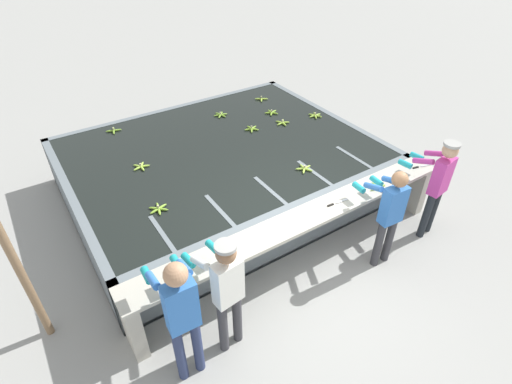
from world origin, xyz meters
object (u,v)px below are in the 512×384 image
Objects in this scene: banana_bunch_floating_4 at (282,123)px; worker_1 at (226,287)px; banana_bunch_floating_9 at (221,115)px; banana_bunch_floating_1 at (261,99)px; banana_bunch_floating_5 at (114,130)px; worker_0 at (181,312)px; banana_bunch_ledge_1 at (181,278)px; knife_1 at (335,204)px; banana_bunch_floating_2 at (252,129)px; banana_bunch_floating_8 at (304,169)px; support_post_left at (2,235)px; banana_bunch_ledge_0 at (378,187)px; banana_bunch_floating_3 at (315,115)px; worker_3 at (438,181)px; banana_bunch_floating_7 at (158,209)px; banana_bunch_floating_6 at (141,167)px; knife_0 at (419,167)px; banana_bunch_floating_0 at (272,112)px; worker_2 at (389,211)px.

worker_1 is at bearing -134.88° from banana_bunch_floating_4.
banana_bunch_floating_1 is at bearing 10.16° from banana_bunch_floating_9.
banana_bunch_floating_5 is at bearing 165.61° from banana_bunch_floating_9.
worker_0 is 0.57m from banana_bunch_ledge_1.
banana_bunch_floating_9 is 1.02× the size of banana_bunch_ledge_1.
knife_1 is (-0.85, -2.38, -0.01)m from banana_bunch_floating_4.
worker_1 is 5.82× the size of banana_bunch_floating_2.
support_post_left is (-4.00, -0.11, 0.70)m from banana_bunch_floating_8.
banana_bunch_floating_3 is at bearing 71.43° from banana_bunch_ledge_0.
banana_bunch_ledge_1 is 1.83m from support_post_left.
worker_3 is 2.78m from banana_bunch_floating_3.
banana_bunch_ledge_1 reaches higher than banana_bunch_floating_7.
knife_0 is (3.66, -2.41, -0.01)m from banana_bunch_floating_6.
worker_0 is 1.94m from support_post_left.
banana_bunch_floating_0 is 2.99m from knife_0.
banana_bunch_floating_8 is at bearing 120.33° from banana_bunch_ledge_0.
banana_bunch_ledge_1 is at bearing -158.85° from banana_bunch_floating_8.
knife_1 is at bearing 174.60° from banana_bunch_ledge_0.
banana_bunch_floating_6 and banana_bunch_floating_7 have the same top height.
worker_0 is 4.69m from banana_bunch_floating_9.
banana_bunch_floating_1 is (0.20, 0.66, 0.00)m from banana_bunch_floating_0.
banana_bunch_ledge_0 is at bearing 57.06° from worker_2.
banana_bunch_floating_4 is 4.03m from banana_bunch_ledge_1.
banana_bunch_floating_0 is 1.01× the size of banana_bunch_floating_8.
banana_bunch_ledge_1 reaches higher than knife_1.
banana_bunch_floating_9 is at bearing 25.52° from banana_bunch_floating_6.
worker_0 is 6.10× the size of banana_bunch_floating_7.
banana_bunch_floating_8 is (-0.74, -1.93, 0.00)m from banana_bunch_floating_0.
banana_bunch_floating_3 is at bearing -8.99° from banana_bunch_floating_2.
banana_bunch_floating_3 is at bearing -70.94° from banana_bunch_floating_1.
worker_1 is at bearing 179.05° from worker_2.
banana_bunch_floating_0 is 0.99× the size of banana_bunch_floating_3.
banana_bunch_ledge_0 is at bearing 149.74° from worker_3.
banana_bunch_ledge_1 is at bearing -101.42° from banana_bunch_floating_7.
banana_bunch_floating_5 is (-2.74, 1.43, 0.00)m from banana_bunch_floating_4.
banana_bunch_floating_7 is at bearing 149.50° from knife_1.
banana_bunch_ledge_1 is (-0.45, -3.88, 0.00)m from banana_bunch_floating_5.
worker_2 is 4.11m from banana_bunch_floating_1.
support_post_left is at bearing 166.15° from worker_3.
worker_3 is 5.90× the size of banana_bunch_floating_4.
support_post_left is at bearing 168.03° from knife_1.
banana_bunch_floating_4 is at bearing 45.12° from worker_1.
banana_bunch_floating_7 is (-3.22, -2.28, -0.00)m from banana_bunch_floating_1.
banana_bunch_floating_7 is at bearing 155.57° from banana_bunch_ledge_0.
knife_1 is at bearing -124.61° from banana_bunch_floating_3.
banana_bunch_ledge_0 and banana_bunch_ledge_1 have the same top height.
knife_1 is at bearing 130.57° from worker_2.
banana_bunch_ledge_0 is (0.54, -2.56, 0.00)m from banana_bunch_floating_2.
knife_1 is (1.91, -2.37, -0.01)m from banana_bunch_floating_6.
banana_bunch_ledge_0 is at bearing -78.02° from banana_bunch_floating_2.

